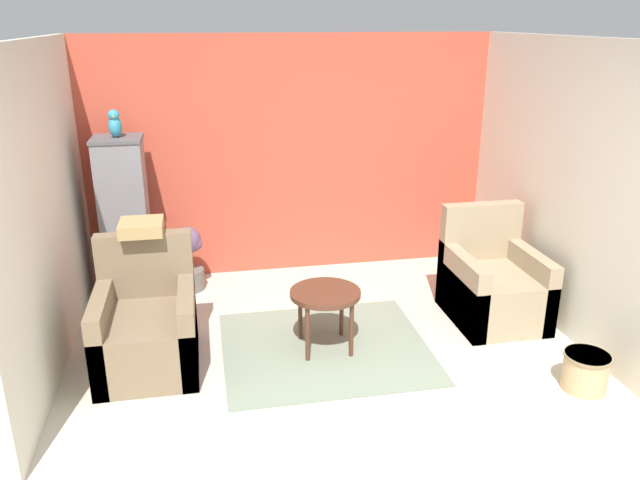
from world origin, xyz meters
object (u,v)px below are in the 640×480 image
birdcage (125,220)px  potted_plant (188,256)px  armchair_right (492,286)px  parrot (115,124)px  coffee_table (325,298)px  wicker_basket (585,370)px  armchair_left (147,329)px

birdcage → potted_plant: size_ratio=2.38×
armchair_right → parrot: 3.70m
potted_plant → parrot: bearing=-179.8°
coffee_table → wicker_basket: bearing=-28.2°
coffee_table → birdcage: 2.20m
potted_plant → wicker_basket: 3.71m
birdcage → armchair_left: bearing=-79.9°
parrot → wicker_basket: bearing=-34.8°
coffee_table → potted_plant: 1.80m
armchair_left → coffee_table: bearing=-0.6°
armchair_left → parrot: size_ratio=3.83×
potted_plant → armchair_right: bearing=-23.2°
coffee_table → potted_plant: size_ratio=0.87×
parrot → coffee_table: bearing=-40.8°
birdcage → parrot: bearing=90.0°
coffee_table → armchair_left: 1.41m
armchair_right → parrot: (-3.24, 1.15, 1.36)m
coffee_table → birdcage: birdcage is taller
armchair_right → birdcage: birdcage is taller
wicker_basket → coffee_table: bearing=151.8°
coffee_table → wicker_basket: 2.01m
armchair_right → birdcage: (-3.24, 1.15, 0.46)m
armchair_right → wicker_basket: armchair_right is taller
armchair_right → potted_plant: bearing=156.8°
armchair_right → wicker_basket: (0.17, -1.22, -0.16)m
armchair_left → wicker_basket: (3.16, -0.95, -0.16)m
wicker_basket → armchair_left: bearing=163.2°
armchair_left → parrot: (-0.25, 1.41, 1.36)m
armchair_right → armchair_left: bearing=-175.0°
birdcage → potted_plant: birdcage is taller
armchair_left → wicker_basket: armchair_left is taller
armchair_left → wicker_basket: bearing=-16.8°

